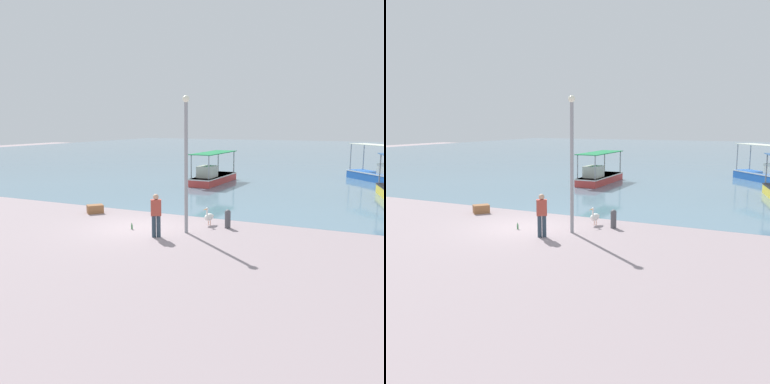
% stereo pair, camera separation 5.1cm
% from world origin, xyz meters
% --- Properties ---
extents(ground, '(120.00, 120.00, 0.00)m').
position_xyz_m(ground, '(0.00, 0.00, 0.00)').
color(ground, gray).
extents(harbor_water, '(110.00, 90.00, 0.00)m').
position_xyz_m(harbor_water, '(0.00, 48.00, 0.00)').
color(harbor_water, slate).
rests_on(harbor_water, ground).
extents(fishing_boat_near_right, '(1.67, 5.45, 2.24)m').
position_xyz_m(fishing_boat_near_right, '(-2.22, 13.67, 0.55)').
color(fishing_boat_near_right, '#CC3C38').
rests_on(fishing_boat_near_right, harbor_water).
extents(fishing_boat_far_left, '(4.56, 5.04, 2.74)m').
position_xyz_m(fishing_boat_far_left, '(8.57, 19.96, 0.59)').
color(fishing_boat_far_left, blue).
rests_on(fishing_boat_far_left, harbor_water).
extents(pelican, '(0.40, 0.80, 0.80)m').
position_xyz_m(pelican, '(2.57, 1.71, 0.38)').
color(pelican, '#E0997A').
rests_on(pelican, ground).
extents(lamp_post, '(0.28, 0.28, 5.40)m').
position_xyz_m(lamp_post, '(2.23, 0.16, 3.06)').
color(lamp_post, gray).
rests_on(lamp_post, ground).
extents(mooring_bollard, '(0.25, 0.25, 0.79)m').
position_xyz_m(mooring_bollard, '(3.47, 1.58, 0.42)').
color(mooring_bollard, '#47474C').
rests_on(mooring_bollard, ground).
extents(fisherman_standing, '(0.46, 0.39, 1.69)m').
position_xyz_m(fisherman_standing, '(1.49, -0.95, 0.91)').
color(fisherman_standing, '#2C3C4B').
rests_on(fisherman_standing, ground).
extents(cargo_crate, '(0.89, 0.90, 0.41)m').
position_xyz_m(cargo_crate, '(-3.44, 1.64, 0.20)').
color(cargo_crate, '#955F39').
rests_on(cargo_crate, ground).
extents(glass_bottle, '(0.07, 0.07, 0.27)m').
position_xyz_m(glass_bottle, '(-0.05, -0.31, 0.11)').
color(glass_bottle, '#3F7F4C').
rests_on(glass_bottle, ground).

